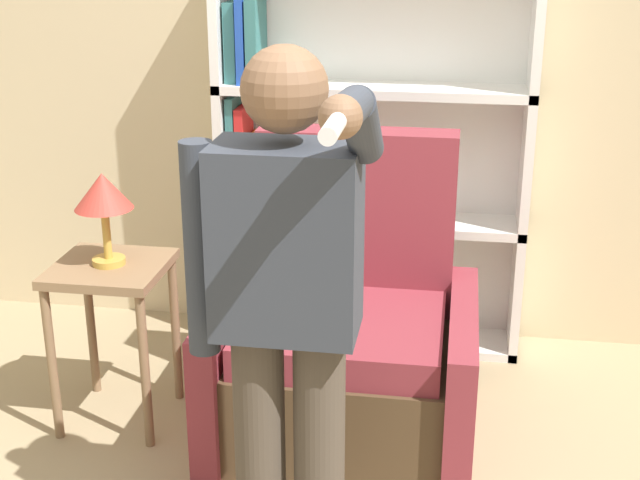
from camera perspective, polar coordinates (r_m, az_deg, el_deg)
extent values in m
cube|color=beige|center=(4.09, 0.88, 12.84)|extent=(8.00, 0.06, 2.80)
cube|color=white|center=(4.11, -6.06, 5.69)|extent=(0.04, 0.28, 1.80)
cube|color=white|center=(3.98, 13.06, 4.81)|extent=(0.04, 0.28, 1.80)
cube|color=white|center=(4.12, 3.55, 5.79)|extent=(1.38, 0.01, 1.80)
cube|color=white|center=(4.30, 3.12, -6.13)|extent=(1.38, 0.28, 0.04)
cube|color=white|center=(4.07, 3.27, 1.23)|extent=(1.38, 0.28, 0.04)
cube|color=white|center=(3.92, 3.44, 9.58)|extent=(1.38, 0.28, 0.04)
cube|color=orange|center=(4.28, -5.17, -2.10)|extent=(0.03, 0.18, 0.53)
cube|color=#238438|center=(4.27, -4.44, -2.28)|extent=(0.05, 0.21, 0.51)
cube|color=orange|center=(4.26, -3.75, -2.40)|extent=(0.04, 0.18, 0.50)
cube|color=#337070|center=(4.10, -5.41, 5.51)|extent=(0.04, 0.22, 0.54)
cube|color=red|center=(4.09, -4.83, 5.18)|extent=(0.04, 0.21, 0.49)
cube|color=orange|center=(4.10, -4.28, 4.29)|extent=(0.03, 0.24, 0.36)
cube|color=#337070|center=(4.00, -5.54, 12.51)|extent=(0.05, 0.18, 0.34)
cube|color=#1E47B2|center=(3.99, -4.80, 12.67)|extent=(0.03, 0.24, 0.37)
cube|color=#337070|center=(3.98, -4.11, 12.63)|extent=(0.05, 0.22, 0.36)
cube|color=#4C3823|center=(3.43, 1.52, -9.70)|extent=(0.77, 0.76, 0.42)
cube|color=maroon|center=(3.27, 1.47, -5.95)|extent=(0.73, 0.64, 0.12)
cube|color=maroon|center=(3.54, 2.33, -0.36)|extent=(0.77, 0.16, 0.94)
cube|color=maroon|center=(3.47, -5.66, -7.91)|extent=(0.10, 0.84, 0.58)
cube|color=maroon|center=(3.37, 8.96, -8.95)|extent=(0.10, 0.84, 0.58)
cylinder|color=#473D33|center=(2.71, -3.85, -13.51)|extent=(0.15, 0.15, 0.83)
cylinder|color=#473D33|center=(2.69, -0.05, -13.88)|extent=(0.15, 0.15, 0.83)
cube|color=#333842|center=(2.39, -2.15, -0.05)|extent=(0.39, 0.24, 0.53)
sphere|color=brown|center=(2.28, -2.28, 9.62)|extent=(0.23, 0.23, 0.23)
cylinder|color=#333842|center=(2.46, -7.67, -0.65)|extent=(0.09, 0.09, 0.61)
cylinder|color=#333842|center=(2.15, 2.68, 7.25)|extent=(0.09, 0.28, 0.23)
cylinder|color=#333842|center=(1.90, 1.86, 8.35)|extent=(0.08, 0.27, 0.10)
sphere|color=brown|center=(1.77, 1.32, 7.88)|extent=(0.09, 0.09, 0.09)
cylinder|color=white|center=(1.68, 0.87, 7.20)|extent=(0.04, 0.15, 0.04)
cube|color=#846647|center=(3.49, -13.32, -1.78)|extent=(0.42, 0.42, 0.04)
cylinder|color=#846647|center=(3.55, -16.77, -7.65)|extent=(0.04, 0.04, 0.63)
cylinder|color=#846647|center=(3.41, -11.14, -8.30)|extent=(0.04, 0.04, 0.63)
cylinder|color=#846647|center=(3.85, -14.46, -5.20)|extent=(0.04, 0.04, 0.63)
cylinder|color=#846647|center=(3.72, -9.23, -5.68)|extent=(0.04, 0.04, 0.63)
cylinder|color=gold|center=(3.48, -13.36, -1.31)|extent=(0.13, 0.13, 0.02)
cylinder|color=gold|center=(3.44, -13.51, 0.41)|extent=(0.03, 0.03, 0.20)
cone|color=#B2382D|center=(3.39, -13.73, 3.07)|extent=(0.22, 0.22, 0.14)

